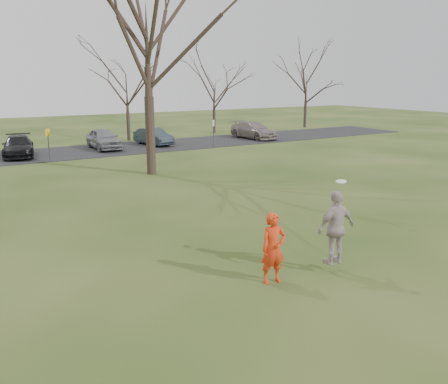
{
  "coord_description": "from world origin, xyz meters",
  "views": [
    {
      "loc": [
        -7.77,
        -8.79,
        5.14
      ],
      "look_at": [
        0.0,
        4.0,
        1.5
      ],
      "focal_mm": 37.51,
      "sensor_mm": 36.0,
      "label": 1
    }
  ],
  "objects": [
    {
      "name": "sign_yellow",
      "position": [
        -2.0,
        22.0,
        1.45
      ],
      "size": [
        0.35,
        0.35,
        2.08
      ],
      "color": "#47474C",
      "rests_on": "ground"
    },
    {
      "name": "car_7",
      "position": [
        15.63,
        24.75,
        0.75
      ],
      "size": [
        2.46,
        5.04,
        1.41
      ],
      "primitive_type": "imported",
      "rotation": [
        0.0,
        0.0,
        0.1
      ],
      "color": "gray",
      "rests_on": "parking_strip"
    },
    {
      "name": "parking_strip",
      "position": [
        0.0,
        25.0,
        0.02
      ],
      "size": [
        62.0,
        6.5,
        0.04
      ],
      "primitive_type": "cube",
      "color": "black",
      "rests_on": "ground"
    },
    {
      "name": "player_defender",
      "position": [
        -0.86,
        0.16,
        0.93
      ],
      "size": [
        0.74,
        0.54,
        1.86
      ],
      "primitive_type": "imported",
      "rotation": [
        0.0,
        0.0,
        -0.15
      ],
      "color": "red",
      "rests_on": "ground"
    },
    {
      "name": "sign_white",
      "position": [
        10.0,
        22.0,
        1.45
      ],
      "size": [
        0.35,
        0.35,
        2.08
      ],
      "color": "#47474C",
      "rests_on": "ground"
    },
    {
      "name": "small_tree_row",
      "position": [
        4.38,
        30.06,
        3.89
      ],
      "size": [
        55.0,
        5.9,
        8.5
      ],
      "color": "#352821",
      "rests_on": "ground"
    },
    {
      "name": "catching_play",
      "position": [
        0.97,
        -0.17,
        1.26
      ],
      "size": [
        1.2,
        0.52,
        2.31
      ],
      "color": "#B1A29F",
      "rests_on": "ground"
    },
    {
      "name": "car_5",
      "position": [
        6.57,
        25.52,
        0.7
      ],
      "size": [
        2.04,
        4.18,
        1.32
      ],
      "primitive_type": "imported",
      "rotation": [
        0.0,
        0.0,
        0.17
      ],
      "color": "#2D3843",
      "rests_on": "parking_strip"
    },
    {
      "name": "ground",
      "position": [
        0.0,
        0.0,
        0.0
      ],
      "size": [
        120.0,
        120.0,
        0.0
      ],
      "primitive_type": "plane",
      "color": "#1E380F",
      "rests_on": "ground"
    },
    {
      "name": "car_3",
      "position": [
        -3.38,
        25.05,
        0.72
      ],
      "size": [
        2.66,
        4.92,
        1.36
      ],
      "primitive_type": "imported",
      "rotation": [
        0.0,
        0.0,
        -0.17
      ],
      "color": "black",
      "rests_on": "parking_strip"
    },
    {
      "name": "car_4",
      "position": [
        2.58,
        25.41,
        0.8
      ],
      "size": [
        1.83,
        4.46,
        1.51
      ],
      "primitive_type": "imported",
      "rotation": [
        0.0,
        0.0,
        -0.01
      ],
      "color": "gray",
      "rests_on": "parking_strip"
    },
    {
      "name": "big_tree",
      "position": [
        2.0,
        15.0,
        7.0
      ],
      "size": [
        9.0,
        9.0,
        14.0
      ],
      "primitive_type": null,
      "color": "#352821",
      "rests_on": "ground"
    }
  ]
}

